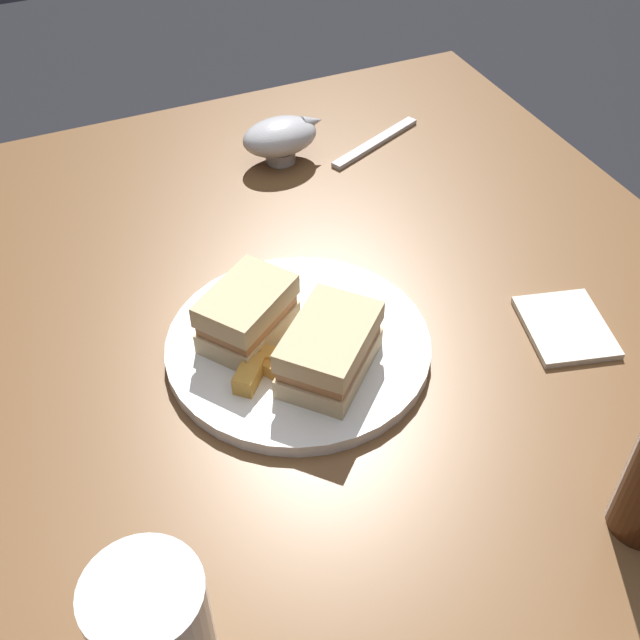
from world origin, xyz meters
name	(u,v)px	position (x,y,z in m)	size (l,w,h in m)	color
ground_plane	(334,616)	(0.00, 0.00, 0.00)	(6.00, 6.00, 0.00)	black
dining_table	(337,503)	(0.00, 0.00, 0.35)	(1.14, 0.96, 0.70)	brown
plate	(298,346)	(-0.01, 0.06, 0.71)	(0.29, 0.29, 0.02)	white
sandwich_half_left	(247,314)	(0.02, 0.10, 0.75)	(0.12, 0.12, 0.06)	#CCB284
sandwich_half_right	(330,349)	(-0.07, 0.04, 0.75)	(0.14, 0.14, 0.06)	#CCB284
potato_wedge_front	(320,395)	(-0.10, 0.07, 0.73)	(0.04, 0.02, 0.02)	#AD702D
potato_wedge_middle	(279,359)	(-0.04, 0.09, 0.73)	(0.04, 0.02, 0.02)	gold
potato_wedge_back	(298,368)	(-0.06, 0.08, 0.73)	(0.05, 0.02, 0.02)	#AD702D
potato_wedge_left_edge	(249,374)	(-0.05, 0.13, 0.73)	(0.05, 0.02, 0.02)	gold
potato_wedge_right_edge	(278,369)	(-0.05, 0.10, 0.73)	(0.05, 0.02, 0.02)	#B77F33
gravy_boat	(281,136)	(0.35, -0.07, 0.74)	(0.08, 0.12, 0.06)	#B7B7BC
napkin	(566,327)	(-0.10, -0.23, 0.71)	(0.11, 0.09, 0.01)	silver
fork	(375,142)	(0.34, -0.21, 0.71)	(0.18, 0.02, 0.01)	silver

